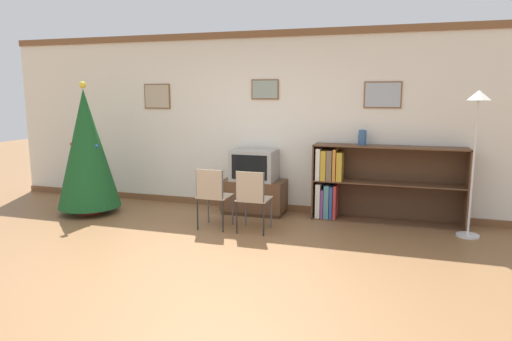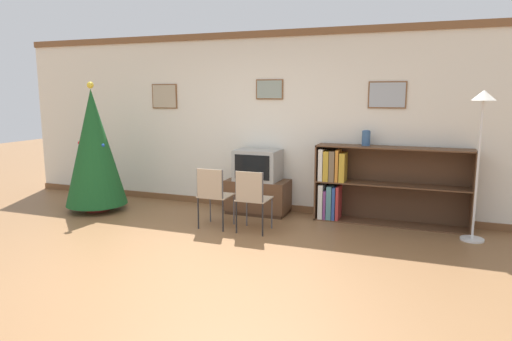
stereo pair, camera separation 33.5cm
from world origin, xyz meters
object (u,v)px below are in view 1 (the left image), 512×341
object	(u,v)px
folding_chair_right	(252,197)
tv_console	(254,196)
folding_chair_left	(213,194)
bookshelf	(361,183)
television	(254,165)
vase	(362,137)
standing_lamp	(477,126)
christmas_tree	(87,149)

from	to	relation	value
folding_chair_right	tv_console	bearing A→B (deg)	106.09
folding_chair_left	bookshelf	xyz separation A→B (m)	(1.82, 1.04, 0.06)
tv_console	television	bearing A→B (deg)	-90.00
television	folding_chair_left	size ratio (longest dim) A/B	0.79
vase	standing_lamp	size ratio (longest dim) A/B	0.12
television	bookshelf	distance (m)	1.56
folding_chair_left	folding_chair_right	world-z (taller)	same
standing_lamp	vase	bearing A→B (deg)	163.43
christmas_tree	bookshelf	size ratio (longest dim) A/B	0.95
folding_chair_left	folding_chair_right	bearing A→B (deg)	0.00
christmas_tree	vase	size ratio (longest dim) A/B	9.22
tv_console	christmas_tree	bearing A→B (deg)	-163.16
christmas_tree	bookshelf	xyz separation A→B (m)	(3.93, 0.81, -0.43)
folding_chair_left	vase	size ratio (longest dim) A/B	3.86
folding_chair_left	bookshelf	distance (m)	2.10
television	vase	bearing A→B (deg)	4.79
tv_console	bookshelf	world-z (taller)	bookshelf
christmas_tree	tv_console	bearing A→B (deg)	16.84
vase	standing_lamp	bearing A→B (deg)	-16.57
tv_console	vase	distance (m)	1.81
tv_console	folding_chair_right	xyz separation A→B (m)	(0.28, -0.95, 0.22)
tv_console	vase	xyz separation A→B (m)	(1.55, 0.13, 0.93)
vase	christmas_tree	bearing A→B (deg)	-167.82
tv_console	television	distance (m)	0.48
folding_chair_right	bookshelf	world-z (taller)	bookshelf
tv_console	bookshelf	xyz separation A→B (m)	(1.55, 0.09, 0.28)
folding_chair_left	standing_lamp	distance (m)	3.40
television	folding_chair_right	bearing A→B (deg)	-73.86
television	folding_chair_right	distance (m)	1.02
christmas_tree	standing_lamp	distance (m)	5.34
christmas_tree	vase	xyz separation A→B (m)	(3.93, 0.85, 0.21)
tv_console	folding_chair_left	distance (m)	1.02
tv_console	television	xyz separation A→B (m)	(0.00, -0.00, 0.48)
christmas_tree	vase	distance (m)	4.02
television	bookshelf	size ratio (longest dim) A/B	0.32
tv_console	folding_chair_right	world-z (taller)	folding_chair_right
christmas_tree	folding_chair_left	size ratio (longest dim) A/B	2.39
tv_console	bookshelf	distance (m)	1.58
bookshelf	vase	size ratio (longest dim) A/B	9.68
christmas_tree	standing_lamp	size ratio (longest dim) A/B	1.07
television	standing_lamp	distance (m)	3.01
folding_chair_left	folding_chair_right	xyz separation A→B (m)	(0.55, 0.00, 0.00)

